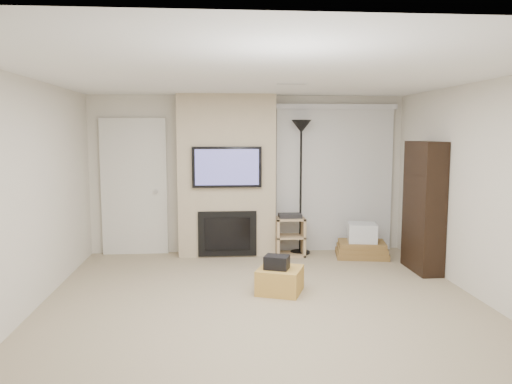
{
  "coord_description": "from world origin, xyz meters",
  "views": [
    {
      "loc": [
        -0.52,
        -5.21,
        1.92
      ],
      "look_at": [
        0.0,
        1.2,
        1.15
      ],
      "focal_mm": 35.0,
      "sensor_mm": 36.0,
      "label": 1
    }
  ],
  "objects": [
    {
      "name": "entry_door",
      "position": [
        -1.8,
        2.71,
        1.05
      ],
      "size": [
        1.02,
        0.11,
        2.14
      ],
      "color": "silver",
      "rests_on": "floor"
    },
    {
      "name": "hvac_vent",
      "position": [
        0.4,
        0.8,
        2.5
      ],
      "size": [
        0.35,
        0.18,
        0.01
      ],
      "primitive_type": "cube",
      "color": "silver",
      "rests_on": "ceiling"
    },
    {
      "name": "fireplace_wall",
      "position": [
        -0.35,
        2.54,
        1.24
      ],
      "size": [
        1.5,
        0.47,
        2.5
      ],
      "color": "tan",
      "rests_on": "floor"
    },
    {
      "name": "black_bag",
      "position": [
        0.2,
        0.55,
        0.38
      ],
      "size": [
        0.34,
        0.3,
        0.16
      ],
      "primitive_type": "cube",
      "rotation": [
        0.0,
        0.0,
        -0.36
      ],
      "color": "black",
      "rests_on": "ottoman"
    },
    {
      "name": "box_stack",
      "position": [
        1.73,
        2.21,
        0.2
      ],
      "size": [
        0.87,
        0.72,
        0.52
      ],
      "color": "olive",
      "rests_on": "floor"
    },
    {
      "name": "wall_right",
      "position": [
        2.5,
        0.0,
        1.25
      ],
      "size": [
        0.0,
        5.5,
        2.5
      ],
      "primitive_type": "cube",
      "rotation": [
        1.57,
        0.0,
        1.57
      ],
      "color": "beige",
      "rests_on": "ground"
    },
    {
      "name": "wall_front",
      "position": [
        0.0,
        -2.75,
        1.25
      ],
      "size": [
        5.0,
        0.0,
        2.5
      ],
      "primitive_type": "cube",
      "rotation": [
        1.57,
        0.0,
        0.0
      ],
      "color": "beige",
      "rests_on": "ground"
    },
    {
      "name": "bookshelf",
      "position": [
        2.34,
        1.38,
        0.9
      ],
      "size": [
        0.3,
        0.8,
        1.8
      ],
      "color": "black",
      "rests_on": "floor"
    },
    {
      "name": "ceiling",
      "position": [
        0.0,
        0.0,
        2.5
      ],
      "size": [
        5.0,
        5.5,
        0.0
      ],
      "primitive_type": "cube",
      "color": "white",
      "rests_on": "wall_back"
    },
    {
      "name": "vertical_blinds",
      "position": [
        1.4,
        2.7,
        1.27
      ],
      "size": [
        1.98,
        0.1,
        2.37
      ],
      "color": "silver",
      "rests_on": "floor"
    },
    {
      "name": "floor_lamp",
      "position": [
        0.81,
        2.5,
        1.67
      ],
      "size": [
        0.31,
        0.31,
        2.11
      ],
      "color": "black",
      "rests_on": "floor"
    },
    {
      "name": "floor",
      "position": [
        0.0,
        0.0,
        0.0
      ],
      "size": [
        5.0,
        5.5,
        0.0
      ],
      "primitive_type": "cube",
      "color": "tan",
      "rests_on": "ground"
    },
    {
      "name": "wall_back",
      "position": [
        0.0,
        2.75,
        1.25
      ],
      "size": [
        5.0,
        0.0,
        2.5
      ],
      "primitive_type": "cube",
      "rotation": [
        1.57,
        0.0,
        0.0
      ],
      "color": "beige",
      "rests_on": "ground"
    },
    {
      "name": "av_stand",
      "position": [
        0.63,
        2.39,
        0.35
      ],
      "size": [
        0.45,
        0.38,
        0.66
      ],
      "color": "tan",
      "rests_on": "floor"
    },
    {
      "name": "wall_left",
      "position": [
        -2.5,
        0.0,
        1.25
      ],
      "size": [
        0.0,
        5.5,
        2.5
      ],
      "primitive_type": "cube",
      "rotation": [
        1.57,
        0.0,
        1.57
      ],
      "color": "beige",
      "rests_on": "ground"
    },
    {
      "name": "ottoman",
      "position": [
        0.24,
        0.58,
        0.15
      ],
      "size": [
        0.64,
        0.64,
        0.3
      ],
      "primitive_type": "cube",
      "rotation": [
        0.0,
        0.0,
        -0.36
      ],
      "color": "#C0913F",
      "rests_on": "floor"
    }
  ]
}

